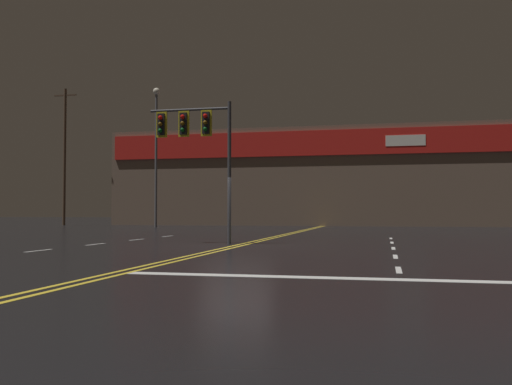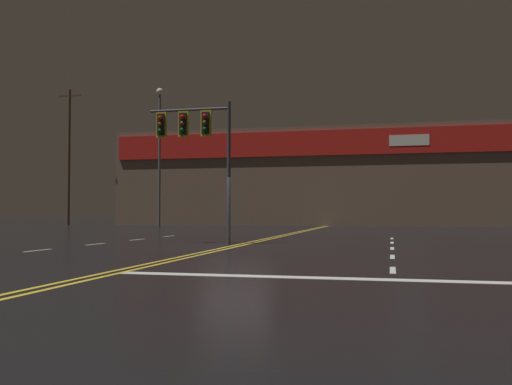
# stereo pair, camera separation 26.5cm
# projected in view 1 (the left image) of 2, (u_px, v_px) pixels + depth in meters

# --- Properties ---
(ground_plane) EXTENTS (200.00, 200.00, 0.00)m
(ground_plane) POSITION_uv_depth(u_px,v_px,m) (236.00, 246.00, 20.03)
(ground_plane) COLOR black
(road_markings) EXTENTS (16.02, 60.00, 0.01)m
(road_markings) POSITION_uv_depth(u_px,v_px,m) (255.00, 250.00, 18.00)
(road_markings) COLOR gold
(road_markings) RESTS_ON ground
(traffic_signal_median) EXTENTS (3.24, 0.36, 5.38)m
(traffic_signal_median) POSITION_uv_depth(u_px,v_px,m) (195.00, 134.00, 21.75)
(traffic_signal_median) COLOR #38383D
(traffic_signal_median) RESTS_ON ground
(streetlight_median_approach) EXTENTS (0.56, 0.56, 11.20)m
(streetlight_median_approach) POSITION_uv_depth(u_px,v_px,m) (156.00, 140.00, 45.69)
(streetlight_median_approach) COLOR #59595E
(streetlight_median_approach) RESTS_ON ground
(building_backdrop) EXTENTS (39.14, 10.23, 8.61)m
(building_backdrop) POSITION_uv_depth(u_px,v_px,m) (328.00, 179.00, 53.37)
(building_backdrop) COLOR brown
(building_backdrop) RESTS_ON ground
(utility_pole_row) EXTENTS (48.65, 0.26, 12.52)m
(utility_pole_row) POSITION_uv_depth(u_px,v_px,m) (315.00, 149.00, 47.05)
(utility_pole_row) COLOR #4C3828
(utility_pole_row) RESTS_ON ground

